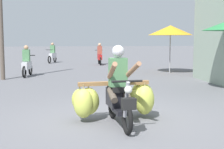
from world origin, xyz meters
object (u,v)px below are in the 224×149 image
market_umbrella_further_along (170,30)px  motorbike_main_loaded (119,97)px  motorbike_distant_ahead_right (27,64)px  motorbike_distant_ahead_left (100,56)px  motorbike_distant_far_ahead (53,55)px  utility_pole (0,1)px

market_umbrella_further_along → motorbike_main_loaded: bearing=-114.5°
motorbike_main_loaded → motorbike_distant_ahead_right: bearing=109.5°
motorbike_main_loaded → market_umbrella_further_along: (3.92, 8.61, 1.59)m
motorbike_distant_ahead_left → motorbike_distant_ahead_right: size_ratio=1.00×
motorbike_distant_ahead_left → motorbike_distant_far_ahead: (-3.09, 2.12, 0.00)m
motorbike_main_loaded → motorbike_distant_ahead_left: bearing=85.9°
motorbike_main_loaded → utility_pole: utility_pole is taller
motorbike_main_loaded → market_umbrella_further_along: 9.59m
motorbike_main_loaded → market_umbrella_further_along: bearing=65.5°
motorbike_main_loaded → motorbike_distant_far_ahead: motorbike_main_loaded is taller
motorbike_distant_far_ahead → motorbike_distant_ahead_right: bearing=-95.5°
motorbike_distant_far_ahead → market_umbrella_further_along: (6.02, -7.41, 1.52)m
motorbike_main_loaded → motorbike_distant_ahead_left: motorbike_main_loaded is taller
utility_pole → market_umbrella_further_along: bearing=10.9°
motorbike_distant_far_ahead → utility_pole: (-1.62, -8.89, 2.62)m
motorbike_distant_far_ahead → market_umbrella_further_along: size_ratio=0.67×
motorbike_distant_ahead_right → market_umbrella_further_along: market_umbrella_further_along is taller
motorbike_main_loaded → motorbike_distant_ahead_right: motorbike_main_loaded is taller
motorbike_distant_ahead_left → utility_pole: 8.65m
motorbike_distant_ahead_left → market_umbrella_further_along: bearing=-61.0°
motorbike_distant_ahead_right → market_umbrella_further_along: (6.78, 0.53, 1.52)m
market_umbrella_further_along → utility_pole: size_ratio=0.37×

